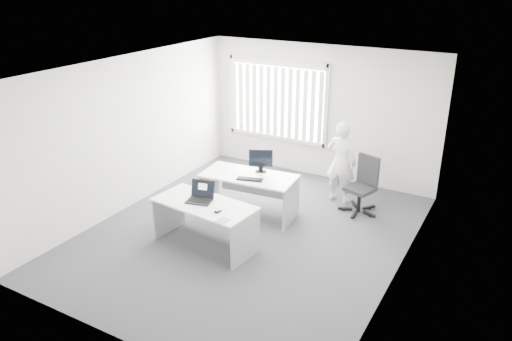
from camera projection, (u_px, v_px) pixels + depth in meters
The scene contains 18 objects.
ground at pixel (248, 234), 8.47m from camera, with size 6.00×6.00×0.00m, color #4E4E55.
wall_back at pixel (320, 113), 10.36m from camera, with size 5.00×0.02×2.80m, color beige.
wall_front at pixel (110, 239), 5.52m from camera, with size 5.00×0.02×2.80m, color beige.
wall_left at pixel (129, 133), 9.08m from camera, with size 0.02×6.00×2.80m, color beige.
wall_right at pixel (405, 188), 6.80m from camera, with size 0.02×6.00×2.80m, color beige.
ceiling at pixel (247, 69), 7.41m from camera, with size 5.00×6.00×0.02m, color white.
window at pixel (277, 100), 10.73m from camera, with size 2.32×0.06×1.76m, color silver.
blinds at pixel (276, 102), 10.69m from camera, with size 2.20×0.10×1.50m, color white, non-canonical shape.
desk_near at pixel (205, 215), 7.93m from camera, with size 1.72×0.93×0.75m.
desk_far at pixel (249, 186), 8.96m from camera, with size 1.74×0.93×0.77m.
office_chair at pixel (361, 195), 9.14m from camera, with size 0.76×0.76×1.06m.
person at pixel (341, 162), 9.38m from camera, with size 0.58×0.38×1.60m, color silver.
laptop at pixel (199, 193), 7.83m from camera, with size 0.39×0.35×0.30m, color black, non-canonical shape.
paper_sheet at pixel (221, 211), 7.59m from camera, with size 0.28×0.20×0.00m, color white.
mouse at pixel (218, 211), 7.55m from camera, with size 0.06×0.10×0.04m, color #B2B2B4, non-canonical shape.
booklet at pixel (222, 221), 7.29m from camera, with size 0.15×0.20×0.01m, color white.
keyboard at pixel (250, 179), 8.68m from camera, with size 0.45×0.15×0.02m, color black.
monitor at pixel (261, 161), 8.95m from camera, with size 0.43×0.13×0.43m, color black, non-canonical shape.
Camera 1 is at (3.78, -6.40, 4.19)m, focal length 35.00 mm.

